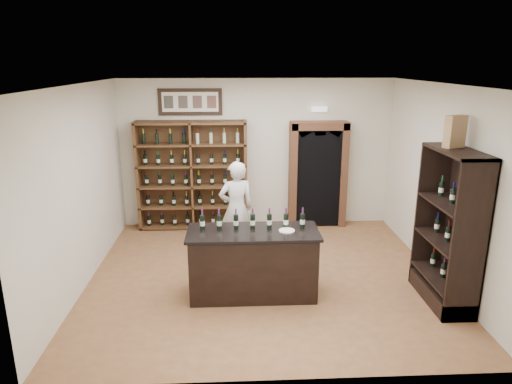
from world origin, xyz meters
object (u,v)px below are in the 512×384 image
shopkeeper (236,209)px  tasting_counter (253,264)px  wine_shelf (193,175)px  side_cabinet (448,252)px  wine_crate (455,131)px  counter_bottle_0 (202,222)px

shopkeeper → tasting_counter: bearing=85.7°
wine_shelf → shopkeeper: bearing=-58.6°
side_cabinet → shopkeeper: size_ratio=1.30×
wine_shelf → wine_crate: 5.05m
tasting_counter → side_cabinet: size_ratio=0.85×
wine_shelf → wine_crate: (3.81, -3.05, 1.32)m
counter_bottle_0 → shopkeeper: 1.51m
tasting_counter → wine_crate: size_ratio=4.37×
side_cabinet → wine_crate: size_ratio=5.11×
tasting_counter → shopkeeper: (-0.23, 1.50, 0.35)m
wine_shelf → counter_bottle_0: wine_shelf is taller
wine_shelf → tasting_counter: 3.19m
counter_bottle_0 → wine_crate: wine_crate is taller
wine_shelf → tasting_counter: wine_shelf is taller
wine_shelf → shopkeeper: 1.69m
shopkeeper → wine_crate: wine_crate is taller
wine_shelf → counter_bottle_0: (0.38, -2.83, 0.01)m
counter_bottle_0 → shopkeeper: bearing=70.6°
wine_shelf → shopkeeper: size_ratio=1.30×
tasting_counter → wine_crate: bearing=-2.5°
side_cabinet → shopkeeper: (-2.95, 1.80, 0.09)m
counter_bottle_0 → wine_shelf: bearing=97.7°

